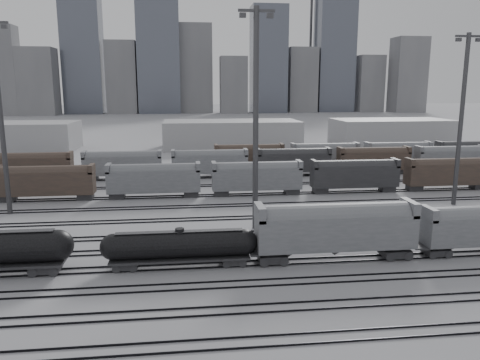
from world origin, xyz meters
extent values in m
plane|color=#B2B2B7|center=(0.00, 0.00, 0.00)|extent=(900.00, 900.00, 0.00)
cube|color=black|center=(0.00, -14.72, 0.08)|extent=(220.00, 0.07, 0.16)
cube|color=black|center=(0.00, -13.28, 0.08)|extent=(220.00, 0.07, 0.16)
cube|color=black|center=(0.00, -9.72, 0.08)|extent=(220.00, 0.07, 0.16)
cube|color=black|center=(0.00, -8.28, 0.08)|extent=(220.00, 0.07, 0.16)
cube|color=black|center=(0.00, -4.72, 0.08)|extent=(220.00, 0.07, 0.16)
cube|color=black|center=(0.00, -3.28, 0.08)|extent=(220.00, 0.07, 0.16)
cube|color=black|center=(0.00, 0.28, 0.08)|extent=(220.00, 0.07, 0.16)
cube|color=black|center=(0.00, 1.72, 0.08)|extent=(220.00, 0.07, 0.16)
cube|color=black|center=(0.00, 5.28, 0.08)|extent=(220.00, 0.07, 0.16)
cube|color=black|center=(0.00, 6.72, 0.08)|extent=(220.00, 0.07, 0.16)
cube|color=black|center=(0.00, 10.28, 0.08)|extent=(220.00, 0.07, 0.16)
cube|color=black|center=(0.00, 11.72, 0.08)|extent=(220.00, 0.07, 0.16)
cube|color=black|center=(0.00, 17.28, 0.08)|extent=(220.00, 0.07, 0.16)
cube|color=black|center=(0.00, 18.72, 0.08)|extent=(220.00, 0.07, 0.16)
cube|color=black|center=(0.00, 24.28, 0.08)|extent=(220.00, 0.07, 0.16)
cube|color=black|center=(0.00, 25.72, 0.08)|extent=(220.00, 0.07, 0.16)
cube|color=black|center=(0.00, 31.28, 0.08)|extent=(220.00, 0.07, 0.16)
cube|color=black|center=(0.00, 32.72, 0.08)|extent=(220.00, 0.07, 0.16)
cube|color=black|center=(0.00, 39.28, 0.08)|extent=(220.00, 0.07, 0.16)
cube|color=black|center=(0.00, 40.72, 0.08)|extent=(220.00, 0.07, 0.16)
cube|color=black|center=(0.00, 47.28, 0.08)|extent=(220.00, 0.07, 0.16)
cube|color=black|center=(0.00, 48.72, 0.08)|extent=(220.00, 0.07, 0.16)
cube|color=black|center=(0.00, 55.28, 0.08)|extent=(220.00, 0.07, 0.16)
cube|color=black|center=(0.00, 56.72, 0.08)|extent=(220.00, 0.07, 0.16)
cube|color=#262628|center=(-17.65, 1.00, 0.58)|extent=(2.73, 2.20, 0.73)
sphere|color=black|center=(-16.34, 1.00, 2.78)|extent=(3.04, 3.04, 3.04)
cube|color=#262628|center=(-9.99, 1.00, 0.50)|extent=(2.34, 1.89, 0.63)
cube|color=#262628|center=(0.83, 1.00, 0.50)|extent=(2.34, 1.89, 0.63)
cube|color=#262628|center=(-4.58, 1.00, 0.95)|extent=(13.97, 2.43, 0.23)
cylinder|color=black|center=(-4.58, 1.00, 2.39)|extent=(13.07, 2.61, 2.61)
sphere|color=black|center=(-11.11, 1.00, 2.39)|extent=(2.61, 2.61, 2.61)
sphere|color=black|center=(1.96, 1.00, 2.39)|extent=(2.61, 2.61, 2.61)
cylinder|color=black|center=(-4.58, 1.00, 3.83)|extent=(0.90, 0.90, 0.45)
cube|color=#262628|center=(-4.58, 1.00, 3.74)|extent=(12.62, 0.81, 0.05)
cube|color=#262628|center=(4.83, 1.00, 0.61)|extent=(2.88, 2.32, 0.77)
cube|color=#262628|center=(18.10, 1.00, 0.61)|extent=(2.88, 2.32, 0.77)
cube|color=slate|center=(11.46, 1.00, 3.21)|extent=(16.60, 3.32, 3.54)
cylinder|color=slate|center=(11.46, 1.00, 4.54)|extent=(15.05, 3.21, 3.21)
cube|color=slate|center=(3.50, 1.00, 5.42)|extent=(0.77, 3.32, 1.55)
cube|color=slate|center=(19.43, 1.00, 5.42)|extent=(0.77, 3.32, 1.55)
cone|color=#262628|center=(11.46, 1.00, 1.05)|extent=(2.66, 2.66, 1.00)
cube|color=#262628|center=(22.76, 1.00, 0.53)|extent=(2.51, 2.02, 0.67)
cube|color=slate|center=(21.60, 1.00, 4.72)|extent=(0.67, 2.89, 1.35)
cylinder|color=#3C3C3F|center=(-29.02, 24.29, 13.41)|extent=(0.69, 0.69, 26.82)
cube|color=#3C3C3F|center=(-27.41, 24.29, 25.75)|extent=(0.75, 0.54, 0.54)
cylinder|color=#3C3C3F|center=(4.87, 13.17, 13.61)|extent=(0.70, 0.70, 27.22)
cube|color=#3C3C3F|center=(4.87, 13.17, 26.68)|extent=(4.36, 0.33, 0.33)
cube|color=#3C3C3F|center=(3.24, 13.17, 26.13)|extent=(0.76, 0.54, 0.54)
cube|color=#3C3C3F|center=(6.50, 13.17, 26.13)|extent=(0.76, 0.54, 0.54)
cylinder|color=#3C3C3F|center=(37.28, 21.87, 12.79)|extent=(0.65, 0.65, 25.57)
cube|color=#3C3C3F|center=(37.28, 21.87, 25.06)|extent=(4.09, 0.31, 0.31)
cube|color=#3C3C3F|center=(35.75, 21.87, 24.55)|extent=(0.72, 0.51, 0.51)
cube|color=#3C3C3F|center=(38.82, 21.87, 24.55)|extent=(0.72, 0.51, 0.51)
cube|color=#4C3B30|center=(-26.00, 32.00, 2.80)|extent=(15.00, 3.00, 5.60)
cube|color=slate|center=(-9.00, 32.00, 2.80)|extent=(15.00, 3.00, 5.60)
cube|color=slate|center=(8.00, 32.00, 2.80)|extent=(15.00, 3.00, 5.60)
cube|color=#262628|center=(25.00, 32.00, 2.80)|extent=(15.00, 3.00, 5.60)
cube|color=#4C3B30|center=(42.00, 32.00, 2.80)|extent=(15.00, 3.00, 5.60)
cube|color=#4C3B30|center=(-33.00, 48.00, 2.80)|extent=(15.00, 3.00, 5.60)
cube|color=slate|center=(-16.00, 48.00, 2.80)|extent=(15.00, 3.00, 5.60)
cube|color=slate|center=(1.00, 48.00, 2.80)|extent=(15.00, 3.00, 5.60)
cube|color=#262628|center=(18.00, 48.00, 2.80)|extent=(15.00, 3.00, 5.60)
cube|color=#4C3B30|center=(35.00, 48.00, 2.80)|extent=(15.00, 3.00, 5.60)
cube|color=slate|center=(52.00, 48.00, 2.80)|extent=(15.00, 3.00, 5.60)
cube|color=#4C3B30|center=(10.00, 56.00, 2.80)|extent=(15.00, 3.00, 5.60)
cube|color=slate|center=(27.00, 56.00, 2.80)|extent=(15.00, 3.00, 5.60)
cube|color=slate|center=(44.00, 56.00, 2.80)|extent=(15.00, 3.00, 5.60)
cube|color=#262628|center=(61.00, 56.00, 2.80)|extent=(15.00, 3.00, 5.60)
cube|color=#9B9B9E|center=(10.00, 95.00, 4.00)|extent=(40.00, 18.00, 8.00)
cube|color=#9B9B9E|center=(60.00, 95.00, 4.00)|extent=(35.00, 18.00, 8.00)
cube|color=gray|center=(-115.00, 280.00, 27.50)|extent=(18.00, 14.40, 55.00)
cube|color=gray|center=(-95.00, 280.00, 21.00)|extent=(22.00, 17.60, 42.00)
cube|color=#515561|center=(-70.00, 280.00, 40.00)|extent=(25.00, 20.00, 80.00)
cube|color=gray|center=(-45.00, 280.00, 24.00)|extent=(20.00, 16.00, 48.00)
cube|color=#515561|center=(-20.00, 280.00, 47.50)|extent=(28.00, 22.40, 95.00)
cube|color=gray|center=(5.00, 280.00, 30.00)|extent=(22.00, 17.60, 60.00)
cube|color=gray|center=(30.00, 280.00, 19.00)|extent=(18.00, 14.40, 38.00)
cube|color=#515561|center=(55.00, 280.00, 36.00)|extent=(24.00, 19.20, 72.00)
cube|color=gray|center=(80.00, 280.00, 22.50)|extent=(20.00, 16.00, 45.00)
cube|color=#515561|center=(105.00, 280.00, 44.00)|extent=(26.00, 20.80, 88.00)
cube|color=gray|center=(130.00, 280.00, 20.00)|extent=(18.00, 14.40, 40.00)
cube|color=gray|center=(155.00, 280.00, 26.00)|extent=(22.00, 17.60, 52.00)
cylinder|color=#3C3C3F|center=(-30.00, 305.00, 50.00)|extent=(1.80, 1.80, 100.00)
cylinder|color=#3C3C3F|center=(90.00, 305.00, 50.00)|extent=(1.80, 1.80, 100.00)
camera|label=1|loc=(-3.87, -44.00, 17.88)|focal=35.00mm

